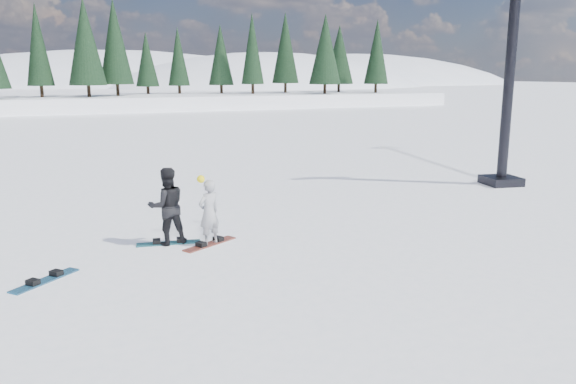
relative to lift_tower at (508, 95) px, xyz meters
The scene contains 8 objects.
ground 14.28m from the lift_tower, 161.87° to the right, with size 420.00×420.00×0.00m, color white.
alpine_backdrop 187.31m from the lift_tower, 97.69° to the left, with size 412.50×227.00×53.20m.
lift_tower is the anchor object (origin of this frame).
snowboarder_woman 12.36m from the lift_tower, 165.69° to the right, with size 0.68×0.58×1.72m.
snowboarder_man 13.09m from the lift_tower, 168.64° to the right, with size 0.90×0.70×1.85m, color black.
snowboard_woman 12.54m from the lift_tower, 165.70° to the right, with size 1.50×0.28×0.03m, color #983821.
snowboard_man 13.28m from the lift_tower, 168.64° to the right, with size 1.50×0.28×0.03m, color #16707C.
snowboard_loose_a 16.21m from the lift_tower, 165.17° to the right, with size 1.50×0.28×0.03m, color #175880.
Camera 1 is at (-1.80, -11.17, 4.00)m, focal length 35.00 mm.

